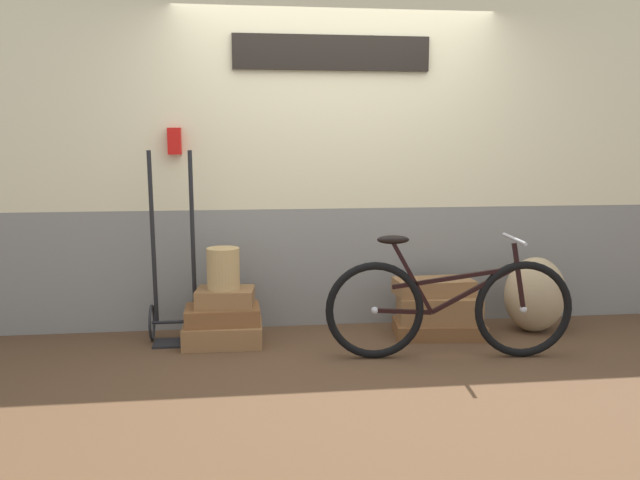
% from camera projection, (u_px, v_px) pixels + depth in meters
% --- Properties ---
extents(ground, '(9.76, 5.20, 0.06)m').
position_uv_depth(ground, '(351.00, 357.00, 4.69)').
color(ground, '#513823').
extents(station_building, '(7.76, 0.74, 2.64)m').
position_uv_depth(station_building, '(336.00, 162.00, 5.32)').
color(station_building, gray).
rests_on(station_building, ground).
extents(suitcase_0, '(0.58, 0.42, 0.16)m').
position_uv_depth(suitcase_0, '(223.00, 333.00, 4.89)').
color(suitcase_0, olive).
rests_on(suitcase_0, ground).
extents(suitcase_1, '(0.55, 0.35, 0.12)m').
position_uv_depth(suitcase_1, '(223.00, 315.00, 4.87)').
color(suitcase_1, brown).
rests_on(suitcase_1, suitcase_0).
extents(suitcase_2, '(0.45, 0.35, 0.13)m').
position_uv_depth(suitcase_2, '(225.00, 297.00, 4.88)').
color(suitcase_2, olive).
rests_on(suitcase_2, suitcase_1).
extents(suitcase_3, '(0.71, 0.46, 0.11)m').
position_uv_depth(suitcase_3, '(439.00, 329.00, 5.09)').
color(suitcase_3, brown).
rests_on(suitcase_3, ground).
extents(suitcase_4, '(0.65, 0.39, 0.20)m').
position_uv_depth(suitcase_4, '(439.00, 309.00, 5.07)').
color(suitcase_4, olive).
rests_on(suitcase_4, suitcase_3).
extents(suitcase_5, '(0.60, 0.33, 0.12)m').
position_uv_depth(suitcase_5, '(434.00, 287.00, 5.09)').
color(suitcase_5, olive).
rests_on(suitcase_5, suitcase_4).
extents(wicker_basket, '(0.24, 0.24, 0.30)m').
position_uv_depth(wicker_basket, '(223.00, 269.00, 4.84)').
color(wicker_basket, tan).
rests_on(wicker_basket, suitcase_2).
extents(luggage_trolley, '(0.37, 0.36, 1.42)m').
position_uv_depth(luggage_trolley, '(175.00, 294.00, 4.93)').
color(luggage_trolley, black).
rests_on(luggage_trolley, ground).
extents(burlap_sack, '(0.48, 0.41, 0.59)m').
position_uv_depth(burlap_sack, '(535.00, 295.00, 5.18)').
color(burlap_sack, tan).
rests_on(burlap_sack, ground).
extents(bicycle, '(1.71, 0.46, 0.86)m').
position_uv_depth(bicycle, '(449.00, 307.00, 4.54)').
color(bicycle, black).
rests_on(bicycle, ground).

